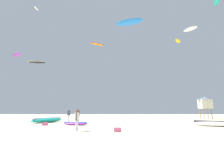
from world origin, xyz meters
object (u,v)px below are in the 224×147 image
at_px(kite_grounded_near, 76,124).
at_px(kite_aloft_5, 98,44).
at_px(person_foreground, 78,118).
at_px(kite_aloft_7, 191,29).
at_px(lifeguard_tower, 206,102).
at_px(kite_aloft_2, 130,22).
at_px(kite_grounded_far, 217,124).
at_px(kite_aloft_6, 18,55).
at_px(kite_aloft_3, 37,9).
at_px(cooler_box, 118,130).
at_px(gear_bag, 46,124).
at_px(person_right, 79,114).
at_px(kite_aloft_4, 179,41).
at_px(person_left, 69,114).
at_px(kite_aloft_0, 217,1).
at_px(kite_aloft_1, 38,62).
at_px(kite_grounded_mid, 48,120).
at_px(person_midground, 78,114).

distance_m(kite_grounded_near, kite_aloft_5, 33.25).
bearing_deg(person_foreground, kite_aloft_7, 49.51).
height_order(lifeguard_tower, kite_aloft_2, kite_aloft_2).
height_order(kite_grounded_far, kite_aloft_6, kite_aloft_6).
bearing_deg(kite_aloft_3, kite_aloft_7, -11.65).
relative_size(lifeguard_tower, kite_aloft_3, 2.03).
distance_m(cooler_box, gear_bag, 9.99).
relative_size(cooler_box, kite_aloft_5, 0.13).
height_order(person_right, gear_bag, person_right).
distance_m(kite_aloft_4, kite_aloft_5, 22.63).
relative_size(person_foreground, person_left, 0.95).
height_order(lifeguard_tower, gear_bag, lifeguard_tower).
distance_m(kite_aloft_0, kite_aloft_7, 6.98).
bearing_deg(kite_aloft_7, kite_aloft_6, -179.89).
height_order(lifeguard_tower, kite_aloft_1, kite_aloft_1).
relative_size(cooler_box, gear_bag, 1.00).
relative_size(kite_grounded_near, kite_aloft_0, 0.82).
xyz_separation_m(person_foreground, kite_grounded_mid, (-5.82, 10.22, -0.68)).
relative_size(kite_aloft_6, kite_aloft_7, 1.01).
distance_m(kite_aloft_0, kite_aloft_6, 40.24).
bearing_deg(kite_aloft_2, kite_aloft_1, 141.39).
relative_size(kite_aloft_5, kite_aloft_7, 1.48).
bearing_deg(person_midground, person_left, 139.03).
bearing_deg(kite_aloft_4, kite_aloft_3, -168.26).
bearing_deg(kite_grounded_near, kite_grounded_mid, 136.22).
bearing_deg(cooler_box, kite_grounded_far, 25.08).
bearing_deg(kite_aloft_4, lifeguard_tower, -93.10).
bearing_deg(person_left, kite_aloft_6, 128.22).
xyz_separation_m(person_right, kite_aloft_3, (-13.08, 10.50, 25.28)).
bearing_deg(kite_aloft_2, person_right, 144.80).
relative_size(person_midground, gear_bag, 3.21).
distance_m(kite_aloft_3, kite_aloft_6, 15.63).
height_order(lifeguard_tower, kite_aloft_6, kite_aloft_6).
distance_m(person_midground, cooler_box, 15.24).
relative_size(kite_grounded_mid, kite_aloft_5, 1.27).
xyz_separation_m(kite_grounded_far, kite_aloft_7, (4.94, 15.56, 17.38)).
distance_m(kite_aloft_1, kite_aloft_7, 34.22).
bearing_deg(kite_aloft_7, kite_aloft_4, 79.22).
height_order(person_midground, person_right, person_midground).
distance_m(person_foreground, kite_grounded_far, 14.34).
distance_m(person_right, kite_aloft_0, 33.67).
bearing_deg(person_right, kite_aloft_6, 56.92).
bearing_deg(gear_bag, kite_aloft_1, 115.45).
bearing_deg(kite_grounded_near, gear_bag, -175.08).
bearing_deg(kite_aloft_5, kite_aloft_4, 3.78).
height_order(kite_aloft_3, kite_aloft_4, kite_aloft_3).
bearing_deg(kite_grounded_near, kite_aloft_2, 35.33).
bearing_deg(kite_grounded_mid, cooler_box, -50.01).
relative_size(lifeguard_tower, kite_aloft_6, 1.39).
xyz_separation_m(kite_grounded_far, kite_aloft_5, (-14.77, 28.90, 18.93)).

